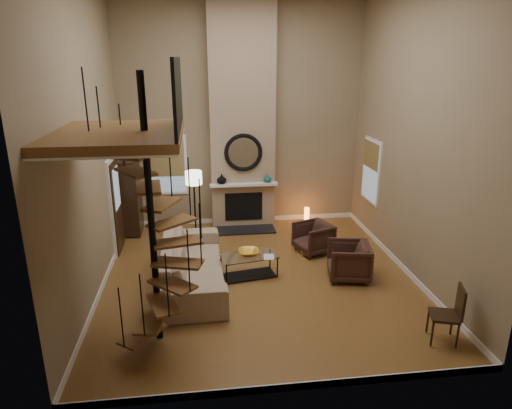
{
  "coord_description": "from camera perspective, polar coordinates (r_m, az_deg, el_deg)",
  "views": [
    {
      "loc": [
        -1.08,
        -8.03,
        4.18
      ],
      "look_at": [
        0.0,
        0.4,
        1.4
      ],
      "focal_mm": 31.7,
      "sensor_mm": 36.0,
      "label": 1
    }
  ],
  "objects": [
    {
      "name": "vase_left",
      "position": [
        11.23,
        -4.36,
        3.23
      ],
      "size": [
        0.24,
        0.24,
        0.25
      ],
      "primitive_type": "imported",
      "color": "black",
      "rests_on": "mantel"
    },
    {
      "name": "bowl",
      "position": [
        8.99,
        -0.93,
        -6.05
      ],
      "size": [
        0.42,
        0.42,
        0.1
      ],
      "primitive_type": "imported",
      "color": "gold",
      "rests_on": "coffee_table"
    },
    {
      "name": "entry_door",
      "position": [
        10.48,
        -17.25,
        -0.1
      ],
      "size": [
        0.1,
        1.05,
        2.16
      ],
      "color": "white",
      "rests_on": "ground"
    },
    {
      "name": "armchair_far",
      "position": [
        9.16,
        12.09,
        -7.01
      ],
      "size": [
        0.94,
        0.92,
        0.73
      ],
      "primitive_type": "imported",
      "rotation": [
        0.0,
        0.0,
        -1.76
      ],
      "color": "#3F241D",
      "rests_on": "ground"
    },
    {
      "name": "coffee_table",
      "position": [
        9.04,
        -0.88,
        -7.42
      ],
      "size": [
        1.2,
        0.75,
        0.43
      ],
      "color": "silver",
      "rests_on": "ground"
    },
    {
      "name": "hearth",
      "position": [
        11.43,
        -1.39,
        -3.22
      ],
      "size": [
        1.5,
        0.6,
        0.04
      ],
      "primitive_type": "cube",
      "color": "black",
      "rests_on": "ground"
    },
    {
      "name": "mirror_disc",
      "position": [
        11.16,
        -1.61,
        6.58
      ],
      "size": [
        0.8,
        0.01,
        0.8
      ],
      "primitive_type": "cylinder",
      "rotation": [
        1.57,
        0.0,
        0.0
      ],
      "color": "white",
      "rests_on": "chimney_breast"
    },
    {
      "name": "vase_right",
      "position": [
        11.35,
        1.45,
        3.33
      ],
      "size": [
        0.2,
        0.2,
        0.21
      ],
      "primitive_type": "imported",
      "color": "#185753",
      "rests_on": "mantel"
    },
    {
      "name": "ground",
      "position": [
        9.12,
        0.32,
        -9.21
      ],
      "size": [
        6.0,
        6.5,
        0.01
      ],
      "primitive_type": "cube",
      "color": "olive",
      "rests_on": "ground"
    },
    {
      "name": "back_wall",
      "position": [
        11.42,
        -1.85,
        10.91
      ],
      "size": [
        6.0,
        0.02,
        5.5
      ],
      "primitive_type": "cube",
      "color": "#907C5D",
      "rests_on": "ground"
    },
    {
      "name": "right_wall",
      "position": [
        9.12,
        19.59,
        8.06
      ],
      "size": [
        0.02,
        6.5,
        5.5
      ],
      "primitive_type": "cube",
      "color": "#907C5D",
      "rests_on": "ground"
    },
    {
      "name": "mantel",
      "position": [
        11.28,
        -1.54,
        2.52
      ],
      "size": [
        1.7,
        0.18,
        0.06
      ],
      "primitive_type": "cube",
      "color": "white",
      "rests_on": "chimney_breast"
    },
    {
      "name": "window_back",
      "position": [
        11.56,
        -11.23,
        4.99
      ],
      "size": [
        1.02,
        0.06,
        1.52
      ],
      "color": "white",
      "rests_on": "back_wall"
    },
    {
      "name": "front_wall",
      "position": [
        5.1,
        5.23,
        1.78
      ],
      "size": [
        6.0,
        0.02,
        5.5
      ],
      "primitive_type": "cube",
      "color": "#907C5D",
      "rests_on": "ground"
    },
    {
      "name": "baseboard_back",
      "position": [
        12.04,
        -1.72,
        -1.9
      ],
      "size": [
        6.0,
        0.02,
        0.12
      ],
      "primitive_type": "cube",
      "color": "white",
      "rests_on": "ground"
    },
    {
      "name": "floor_lamp",
      "position": [
        10.48,
        -7.85,
        2.65
      ],
      "size": [
        0.38,
        0.38,
        1.7
      ],
      "color": "black",
      "rests_on": "ground"
    },
    {
      "name": "armchair_near",
      "position": [
        10.19,
        7.56,
        -4.1
      ],
      "size": [
        0.94,
        0.93,
        0.67
      ],
      "primitive_type": "imported",
      "rotation": [
        0.0,
        0.0,
        -1.22
      ],
      "color": "#3F241D",
      "rests_on": "ground"
    },
    {
      "name": "spiral_stair",
      "position": [
        6.72,
        -12.83,
        -3.26
      ],
      "size": [
        1.47,
        1.47,
        4.06
      ],
      "color": "black",
      "rests_on": "ground"
    },
    {
      "name": "baseboard_front",
      "position": [
        6.41,
        4.47,
        -21.96
      ],
      "size": [
        6.0,
        0.02,
        0.12
      ],
      "primitive_type": "cube",
      "color": "white",
      "rests_on": "ground"
    },
    {
      "name": "mirror_frame",
      "position": [
        11.15,
        -1.61,
        6.57
      ],
      "size": [
        0.94,
        0.1,
        0.94
      ],
      "primitive_type": "torus",
      "rotation": [
        1.57,
        0.0,
        0.0
      ],
      "color": "black",
      "rests_on": "chimney_breast"
    },
    {
      "name": "loft",
      "position": [
        6.37,
        -16.12,
        8.9
      ],
      "size": [
        1.7,
        2.2,
        1.09
      ],
      "color": "brown",
      "rests_on": "left_wall"
    },
    {
      "name": "firebox",
      "position": [
        11.53,
        -1.56,
        -0.25
      ],
      "size": [
        0.95,
        0.02,
        0.72
      ],
      "primitive_type": "cube",
      "color": "black",
      "rests_on": "chimney_breast"
    },
    {
      "name": "sofa",
      "position": [
        8.85,
        -8.09,
        -7.38
      ],
      "size": [
        1.2,
        2.97,
        0.86
      ],
      "primitive_type": "imported",
      "rotation": [
        0.0,
        0.0,
        1.59
      ],
      "color": "tan",
      "rests_on": "ground"
    },
    {
      "name": "book",
      "position": [
        8.87,
        1.48,
        -6.66
      ],
      "size": [
        0.23,
        0.29,
        0.03
      ],
      "primitive_type": "imported",
      "rotation": [
        0.0,
        0.0,
        -0.11
      ],
      "color": "gray",
      "rests_on": "coffee_table"
    },
    {
      "name": "baseboard_right",
      "position": [
        9.9,
        17.9,
        -7.42
      ],
      "size": [
        0.02,
        6.5,
        0.12
      ],
      "primitive_type": "cube",
      "color": "white",
      "rests_on": "ground"
    },
    {
      "name": "side_chair",
      "position": [
        7.6,
        23.37,
        -12.26
      ],
      "size": [
        0.52,
        0.51,
        0.92
      ],
      "color": "black",
      "rests_on": "ground"
    },
    {
      "name": "chimney_breast",
      "position": [
        11.23,
        -1.76,
        10.79
      ],
      "size": [
        1.6,
        0.38,
        5.5
      ],
      "primitive_type": "cube",
      "color": "#A08568",
      "rests_on": "ground"
    },
    {
      "name": "left_wall",
      "position": [
        8.38,
        -20.6,
        7.14
      ],
      "size": [
        0.02,
        6.5,
        5.5
      ],
      "primitive_type": "cube",
      "color": "#907C5D",
      "rests_on": "ground"
    },
    {
      "name": "accent_lamp",
      "position": [
        11.77,
        6.41,
        -1.5
      ],
      "size": [
        0.13,
        0.13,
        0.47
      ],
      "primitive_type": "cylinder",
      "color": "orange",
      "rests_on": "ground"
    },
    {
      "name": "hutch",
      "position": [
        11.42,
        -15.43,
        1.02
      ],
      "size": [
        0.39,
        0.82,
        1.83
      ],
      "primitive_type": "cube",
      "color": "black",
      "rests_on": "ground"
    },
    {
      "name": "window_right",
      "position": [
        11.11,
        14.34,
        4.26
      ],
      "size": [
        0.06,
        1.02,
        1.52
      ],
      "color": "white",
      "rests_on": "right_wall"
    },
    {
      "name": "baseboard_left",
      "position": [
        9.22,
        -18.69,
        -9.46
      ],
      "size": [
        0.02,
        6.5,
        0.12
      ],
      "primitive_type": "cube",
      "color": "white",
      "rests_on": "ground"
    }
  ]
}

